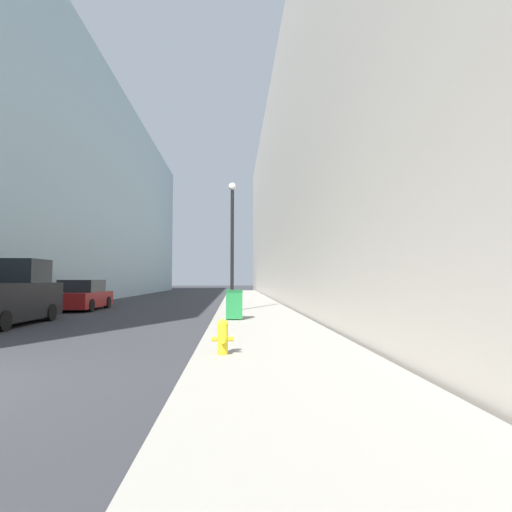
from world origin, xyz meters
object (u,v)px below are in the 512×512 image
(lamppost, at_px, (232,241))
(parked_sedan_near, at_px, (82,296))
(fire_hydrant, at_px, (223,336))
(trash_bin, at_px, (234,304))
(pickup_truck, at_px, (3,297))

(lamppost, bearing_deg, parked_sedan_near, 161.01)
(fire_hydrant, relative_size, parked_sedan_near, 0.16)
(fire_hydrant, xyz_separation_m, trash_bin, (0.22, 6.80, 0.19))
(fire_hydrant, xyz_separation_m, lamppost, (0.11, 10.64, 2.88))
(fire_hydrant, distance_m, lamppost, 11.02)
(parked_sedan_near, bearing_deg, lamppost, -18.99)
(pickup_truck, distance_m, parked_sedan_near, 6.88)
(trash_bin, distance_m, pickup_truck, 7.98)
(trash_bin, height_order, parked_sedan_near, parked_sedan_near)
(fire_hydrant, height_order, pickup_truck, pickup_truck)
(trash_bin, height_order, lamppost, lamppost)
(lamppost, relative_size, pickup_truck, 1.19)
(parked_sedan_near, bearing_deg, fire_hydrant, -60.11)
(fire_hydrant, distance_m, parked_sedan_near, 15.35)
(parked_sedan_near, bearing_deg, trash_bin, -39.62)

